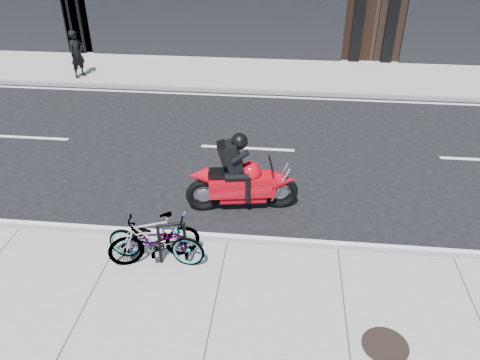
# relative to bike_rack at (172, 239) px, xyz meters

# --- Properties ---
(ground) EXTENTS (120.00, 120.00, 0.00)m
(ground) POSITION_rel_bike_rack_xyz_m (0.86, 2.60, -0.61)
(ground) COLOR black
(ground) RESTS_ON ground
(sidewalk_far) EXTENTS (60.00, 3.50, 0.13)m
(sidewalk_far) POSITION_rel_bike_rack_xyz_m (0.86, 10.35, -0.54)
(sidewalk_far) COLOR gray
(sidewalk_far) RESTS_ON ground
(bike_rack) EXTENTS (0.47, 0.17, 0.81)m
(bike_rack) POSITION_rel_bike_rack_xyz_m (0.00, 0.00, 0.00)
(bike_rack) COLOR black
(bike_rack) RESTS_ON sidewalk_near
(bicycle_front) EXTENTS (1.75, 0.74, 0.90)m
(bicycle_front) POSITION_rel_bike_rack_xyz_m (-0.29, 0.00, -0.03)
(bicycle_front) COLOR gray
(bicycle_front) RESTS_ON sidewalk_near
(bicycle_rear) EXTENTS (1.62, 1.01, 0.94)m
(bicycle_rear) POSITION_rel_bike_rack_xyz_m (-0.31, 0.00, -0.01)
(bicycle_rear) COLOR gray
(bicycle_rear) RESTS_ON sidewalk_near
(motorcycle) EXTENTS (2.30, 0.74, 1.72)m
(motorcycle) POSITION_rel_bike_rack_xyz_m (1.09, 1.93, 0.09)
(motorcycle) COLOR black
(motorcycle) RESTS_ON ground
(pedestrian) EXTENTS (0.59, 0.69, 1.59)m
(pedestrian) POSITION_rel_bike_rack_xyz_m (-5.44, 9.17, 0.32)
(pedestrian) COLOR black
(pedestrian) RESTS_ON sidewalk_far
(manhole_cover) EXTENTS (0.70, 0.70, 0.02)m
(manhole_cover) POSITION_rel_bike_rack_xyz_m (3.37, -1.45, -0.47)
(manhole_cover) COLOR black
(manhole_cover) RESTS_ON sidewalk_near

